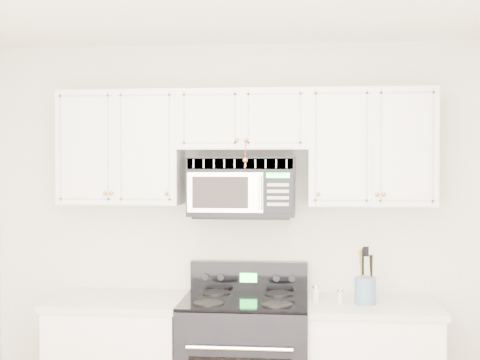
# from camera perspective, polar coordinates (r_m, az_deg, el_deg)

# --- Properties ---
(room) EXTENTS (3.51, 3.51, 2.61)m
(room) POSITION_cam_1_polar(r_m,az_deg,el_deg) (2.85, -2.59, -8.62)
(room) COLOR #9B734E
(room) RESTS_ON ground
(upper_cabinets) EXTENTS (2.44, 0.37, 0.75)m
(upper_cabinets) POSITION_cam_1_polar(r_m,az_deg,el_deg) (4.38, 0.37, 3.28)
(upper_cabinets) COLOR silver
(upper_cabinets) RESTS_ON ground
(microwave) EXTENTS (0.69, 0.39, 0.38)m
(microwave) POSITION_cam_1_polar(r_m,az_deg,el_deg) (4.37, 0.19, -0.55)
(microwave) COLOR black
(microwave) RESTS_ON ground
(utensil_crock) EXTENTS (0.13, 0.13, 0.35)m
(utensil_crock) POSITION_cam_1_polar(r_m,az_deg,el_deg) (4.26, 10.65, -9.12)
(utensil_crock) COLOR slate
(utensil_crock) RESTS_ON base_cabinet_right
(shaker_salt) EXTENTS (0.05, 0.05, 0.11)m
(shaker_salt) POSITION_cam_1_polar(r_m,az_deg,el_deg) (4.27, 6.52, -9.63)
(shaker_salt) COLOR silver
(shaker_salt) RESTS_ON base_cabinet_right
(shaker_pepper) EXTENTS (0.04, 0.04, 0.09)m
(shaker_pepper) POSITION_cam_1_polar(r_m,az_deg,el_deg) (4.26, 8.55, -9.79)
(shaker_pepper) COLOR silver
(shaker_pepper) RESTS_ON base_cabinet_right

